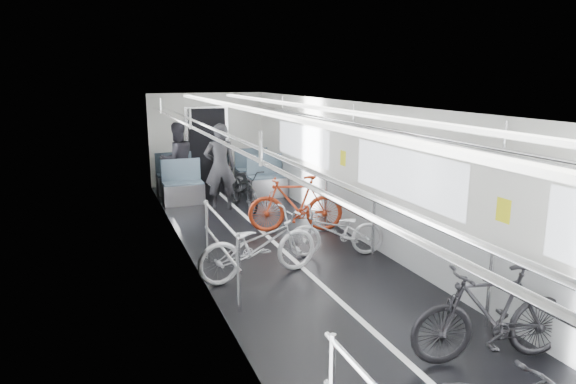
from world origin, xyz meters
name	(u,v)px	position (x,y,z in m)	size (l,w,h in m)	color
car_shell	(272,178)	(0.00, 1.78, 1.13)	(3.02, 14.01, 2.41)	black
bike_left_far	(259,245)	(-0.72, 0.28, 0.48)	(0.64, 1.84, 0.97)	silver
bike_right_near	(492,314)	(0.79, -2.67, 0.51)	(0.48, 1.71, 1.03)	black
bike_right_mid	(336,231)	(0.71, 0.69, 0.41)	(0.54, 1.55, 0.81)	#B1B2B6
bike_right_far	(296,204)	(0.59, 2.15, 0.53)	(0.50, 1.75, 1.05)	#9C2C13
bike_aisle	(244,188)	(0.18, 4.13, 0.44)	(0.59, 1.68, 0.88)	black
person_standing	(220,167)	(-0.32, 4.23, 0.93)	(0.68, 0.45, 1.86)	black
person_seated	(177,160)	(-0.98, 5.80, 0.89)	(0.86, 0.67, 1.77)	#27262C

